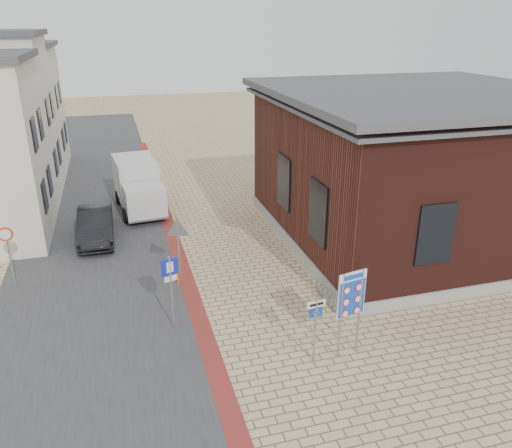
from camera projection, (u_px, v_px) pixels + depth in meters
ground at (275, 349)px, 15.60m from camera, size 120.00×120.00×0.00m
road_strip at (97, 206)px, 27.55m from camera, size 7.00×60.00×0.02m
curb_strip at (172, 234)px, 23.99m from camera, size 0.60×40.00×0.02m
brick_building at (416, 163)px, 22.80m from camera, size 13.00×13.00×6.80m
townhouse_far at (3, 109)px, 32.60m from camera, size 7.40×6.40×8.30m
bike_rack at (326, 295)px, 18.13m from camera, size 0.08×1.80×0.60m
sedan at (96, 225)px, 23.18m from camera, size 1.53×4.38×1.44m
box_truck at (138, 185)px, 26.62m from camera, size 2.55×5.26×2.66m
border_sign at (351, 296)px, 14.61m from camera, size 0.96×0.24×2.84m
essen_sign at (316, 320)px, 14.51m from camera, size 0.60×0.11×2.22m
parking_sign at (171, 280)px, 16.05m from camera, size 0.56×0.20×2.62m
yield_sign at (178, 235)px, 18.72m from camera, size 0.95×0.24×2.70m
speed_sign at (8, 246)px, 18.82m from camera, size 0.57×0.07×2.42m
bollard at (178, 271)px, 19.24m from camera, size 0.14×0.14×1.15m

